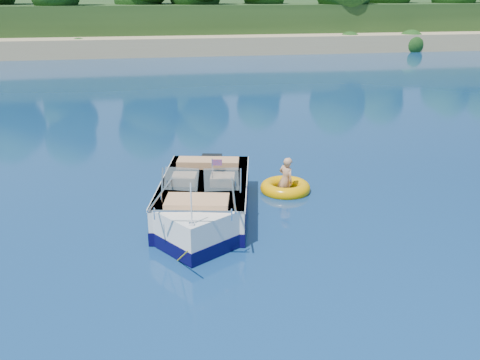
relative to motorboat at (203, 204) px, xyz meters
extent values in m
plane|color=#092243|center=(1.67, -0.88, -0.39)|extent=(160.00, 160.00, 0.00)
cube|color=tan|center=(1.67, 37.12, 0.11)|extent=(170.00, 8.00, 2.00)
cube|color=black|center=(1.67, 64.12, 0.61)|extent=(170.00, 56.00, 6.00)
cylinder|color=black|center=(1.67, 41.12, 2.91)|extent=(0.44, 0.44, 3.60)
cylinder|color=black|center=(21.67, 39.12, 2.41)|extent=(0.44, 0.44, 2.60)
cube|color=white|center=(0.08, 0.40, -0.07)|extent=(2.90, 4.34, 1.11)
cube|color=white|center=(-0.31, -1.45, -0.07)|extent=(2.06, 2.06, 1.11)
cube|color=#080434|center=(0.08, 0.40, -0.22)|extent=(2.94, 4.39, 0.32)
cube|color=#080434|center=(-0.31, -1.45, -0.22)|extent=(2.11, 2.11, 0.32)
cube|color=tan|center=(0.15, 0.70, 0.24)|extent=(2.23, 3.08, 0.11)
cube|color=white|center=(0.08, 0.40, 0.46)|extent=(2.94, 4.35, 0.06)
cube|color=black|center=(0.54, 2.53, -0.02)|extent=(0.64, 0.48, 0.95)
cube|color=#8C9EA5|center=(-0.53, -0.23, 0.76)|extent=(0.87, 0.54, 0.51)
cube|color=#8C9EA5|center=(0.39, -0.43, 0.76)|extent=(0.84, 0.34, 0.51)
cube|color=tan|center=(-0.44, 0.24, 0.49)|extent=(0.69, 0.69, 0.42)
cube|color=tan|center=(0.49, 0.04, 0.49)|extent=(0.69, 0.69, 0.42)
cube|color=tan|center=(0.30, 1.43, 0.49)|extent=(1.73, 0.91, 0.40)
cube|color=tan|center=(-0.27, -1.26, 0.47)|extent=(1.53, 1.07, 0.36)
cylinder|color=white|center=(-0.48, -2.24, 0.94)|extent=(0.04, 0.04, 0.90)
cube|color=red|center=(0.30, -0.41, 1.18)|extent=(0.23, 0.06, 0.15)
cube|color=silver|center=(-0.49, -2.29, 0.52)|extent=(0.12, 0.08, 0.05)
cylinder|color=gold|center=(-0.72, -2.62, -0.02)|extent=(0.18, 1.13, 0.81)
torus|color=#F09F00|center=(2.48, 1.47, -0.30)|extent=(1.70, 1.70, 0.37)
torus|color=#B8091E|center=(2.48, 1.47, -0.28)|extent=(1.40, 1.40, 0.12)
imported|color=tan|center=(2.46, 1.44, -0.39)|extent=(0.68, 0.80, 1.45)
camera|label=1|loc=(-1.26, -12.19, 5.02)|focal=40.00mm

